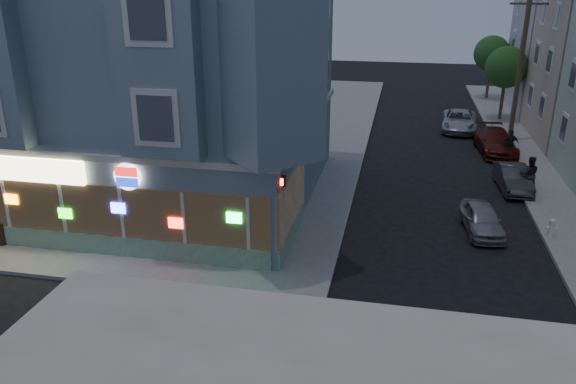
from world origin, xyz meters
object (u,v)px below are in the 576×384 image
(traffic_signal, at_px, (273,160))
(fire_hydrant, at_px, (552,227))
(utility_pole, at_px, (520,67))
(pedestrian_a, at_px, (529,174))
(parked_car_b, at_px, (513,178))
(parked_car_c, at_px, (495,142))
(parked_car_d, at_px, (459,121))
(pedestrian_b, at_px, (510,143))
(trash_can, at_px, (1,233))
(street_tree_near, at_px, (506,67))
(parked_car_a, at_px, (482,219))
(street_tree_far, at_px, (492,54))

(traffic_signal, distance_m, fire_hydrant, 11.92)
(utility_pole, height_order, pedestrian_a, utility_pole)
(parked_car_b, xyz_separation_m, parked_car_c, (0.00, 6.48, 0.09))
(parked_car_b, distance_m, parked_car_d, 11.81)
(parked_car_d, height_order, traffic_signal, traffic_signal)
(pedestrian_b, bearing_deg, trash_can, 26.05)
(street_tree_near, xyz_separation_m, parked_car_a, (-3.60, -20.78, -3.34))
(utility_pole, xyz_separation_m, parked_car_a, (-3.40, -14.78, -4.21))
(traffic_signal, bearing_deg, utility_pole, 57.20)
(parked_car_c, bearing_deg, parked_car_a, -104.74)
(pedestrian_a, height_order, parked_car_d, pedestrian_a)
(pedestrian_b, xyz_separation_m, parked_car_b, (-0.65, -5.30, -0.35))
(pedestrian_b, height_order, fire_hydrant, pedestrian_b)
(traffic_signal, bearing_deg, fire_hydrant, 19.48)
(parked_car_d, bearing_deg, trash_can, -126.24)
(utility_pole, bearing_deg, parked_car_d, 140.86)
(traffic_signal, height_order, fire_hydrant, traffic_signal)
(parked_car_d, xyz_separation_m, trash_can, (-19.16, -22.46, -0.09))
(parked_car_d, xyz_separation_m, traffic_signal, (-8.28, -21.60, 3.34))
(trash_can, bearing_deg, parked_car_d, 49.53)
(street_tree_near, relative_size, parked_car_b, 1.40)
(street_tree_near, relative_size, trash_can, 5.89)
(parked_car_a, distance_m, fire_hydrant, 2.70)
(street_tree_near, bearing_deg, pedestrian_b, -94.90)
(parked_car_b, relative_size, traffic_signal, 0.66)
(street_tree_far, xyz_separation_m, parked_car_b, (-1.50, -23.23, -3.31))
(parked_car_b, distance_m, trash_can, 23.49)
(pedestrian_b, height_order, traffic_signal, traffic_signal)
(traffic_signal, distance_m, trash_can, 11.43)
(utility_pole, height_order, parked_car_a, utility_pole)
(parked_car_d, bearing_deg, parked_car_b, -77.42)
(street_tree_near, xyz_separation_m, fire_hydrant, (-0.90, -20.92, -3.39))
(pedestrian_b, relative_size, fire_hydrant, 2.17)
(pedestrian_a, xyz_separation_m, parked_car_a, (-2.70, -4.99, -0.47))
(parked_car_b, height_order, parked_car_c, parked_car_c)
(pedestrian_b, xyz_separation_m, parked_car_d, (-2.37, 6.39, -0.29))
(pedestrian_b, xyz_separation_m, fire_hydrant, (-0.05, -10.99, -0.42))
(utility_pole, xyz_separation_m, traffic_signal, (-11.30, -19.14, -0.77))
(street_tree_far, bearing_deg, pedestrian_a, -92.17)
(fire_hydrant, bearing_deg, parked_car_c, 92.82)
(parked_car_c, bearing_deg, parked_car_d, 103.43)
(parked_car_a, bearing_deg, utility_pole, 70.80)
(parked_car_d, height_order, trash_can, parked_car_d)
(traffic_signal, bearing_deg, pedestrian_b, 52.77)
(parked_car_c, height_order, traffic_signal, traffic_signal)
(parked_car_a, bearing_deg, street_tree_far, 76.63)
(pedestrian_a, relative_size, parked_car_a, 0.52)
(parked_car_c, relative_size, parked_car_d, 0.99)
(parked_car_b, distance_m, fire_hydrant, 5.72)
(utility_pole, bearing_deg, pedestrian_b, -99.42)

